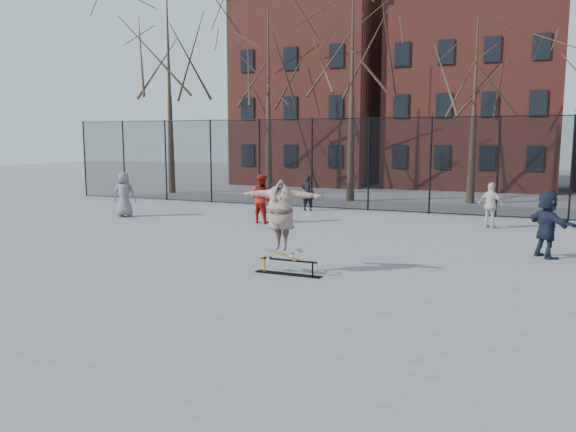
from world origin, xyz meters
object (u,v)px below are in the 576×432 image
at_px(skater, 281,219).
at_px(bystander_navy, 547,225).
at_px(bystander_black, 308,193).
at_px(skate_rail, 288,268).
at_px(bystander_grey, 124,194).
at_px(bystander_red, 261,199).
at_px(skateboard, 281,256).
at_px(bystander_white, 491,205).

relative_size(skater, bystander_navy, 1.14).
bearing_deg(bystander_black, skate_rail, 107.45).
bearing_deg(bystander_grey, bystander_navy, 149.66).
bearing_deg(bystander_black, skater, 106.59).
distance_m(bystander_grey, bystander_black, 7.62).
distance_m(bystander_grey, bystander_red, 5.78).
bearing_deg(bystander_black, bystander_grey, 36.04).
distance_m(skate_rail, skater, 1.15).
height_order(skateboard, bystander_navy, bystander_navy).
height_order(skateboard, skater, skater).
distance_m(skater, bystander_navy, 7.19).
bearing_deg(bystander_red, bystander_black, -84.38).
distance_m(skate_rail, bystander_black, 11.51).
xyz_separation_m(bystander_white, bystander_navy, (1.64, -4.56, 0.08)).
bearing_deg(skater, bystander_grey, 139.77).
bearing_deg(bystander_black, bystander_red, 84.28).
relative_size(bystander_red, bystander_navy, 1.03).
xyz_separation_m(skate_rail, bystander_black, (-3.69, 10.88, 0.63)).
xyz_separation_m(skateboard, bystander_red, (-3.82, 6.90, 0.49)).
bearing_deg(bystander_white, skater, 89.12).
distance_m(bystander_black, bystander_white, 7.83).
bearing_deg(bystander_navy, bystander_black, 16.69).
relative_size(bystander_black, bystander_red, 0.86).
bearing_deg(skateboard, bystander_white, 65.43).
xyz_separation_m(bystander_black, bystander_navy, (9.21, -6.53, 0.10)).
distance_m(skateboard, bystander_navy, 7.19).
relative_size(skate_rail, bystander_navy, 0.92).
xyz_separation_m(bystander_grey, bystander_red, (5.75, 0.63, 0.01)).
distance_m(bystander_grey, bystander_white, 13.89).
height_order(skater, bystander_white, skater).
xyz_separation_m(skate_rail, skater, (-0.18, 0.00, 1.14)).
distance_m(bystander_black, bystander_red, 4.00).
bearing_deg(bystander_grey, bystander_white, 167.78).
bearing_deg(skateboard, skater, 0.00).
bearing_deg(skateboard, skate_rail, 0.00).
bearing_deg(bystander_navy, skateboard, 89.33).
xyz_separation_m(skater, bystander_navy, (5.71, 4.35, -0.40)).
bearing_deg(skater, skate_rail, -6.98).
height_order(bystander_white, bystander_navy, bystander_navy).
relative_size(bystander_grey, bystander_white, 1.12).
bearing_deg(skater, skateboard, 0.00).
relative_size(skate_rail, skater, 0.81).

